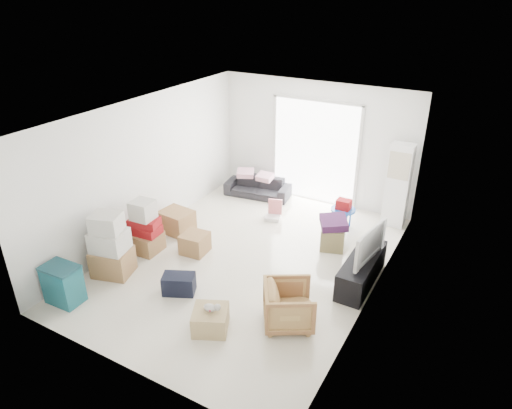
{
  "coord_description": "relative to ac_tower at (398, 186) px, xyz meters",
  "views": [
    {
      "loc": [
        3.56,
        -6.02,
        4.56
      ],
      "look_at": [
        0.07,
        0.2,
        1.05
      ],
      "focal_mm": 32.0,
      "sensor_mm": 36.0,
      "label": 1
    }
  ],
  "objects": [
    {
      "name": "sliding_door",
      "position": [
        -1.95,
        0.33,
        0.37
      ],
      "size": [
        2.1,
        0.04,
        2.33
      ],
      "color": "white",
      "rests_on": "room_shell"
    },
    {
      "name": "tv_console",
      "position": [
        0.05,
        -2.31,
        -0.63
      ],
      "size": [
        0.44,
        1.45,
        0.48
      ],
      "primitive_type": "cube",
      "color": "black",
      "rests_on": "room_shell"
    },
    {
      "name": "plush_bunny",
      "position": [
        -1.46,
        -4.48,
        -0.49
      ],
      "size": [
        0.26,
        0.15,
        0.13
      ],
      "rotation": [
        0.0,
        0.0,
        -0.28
      ],
      "color": "#B2ADA8",
      "rests_on": "wood_crate"
    },
    {
      "name": "television",
      "position": [
        0.05,
        -2.31,
        -0.33
      ],
      "size": [
        0.73,
        1.08,
        0.13
      ],
      "primitive_type": "imported",
      "rotation": [
        0.0,
        0.0,
        1.41
      ],
      "color": "black",
      "rests_on": "tv_console"
    },
    {
      "name": "loose_box",
      "position": [
        -2.93,
        -2.9,
        -0.69
      ],
      "size": [
        0.5,
        0.5,
        0.38
      ],
      "primitive_type": "cube",
      "rotation": [
        0.0,
        0.0,
        0.09
      ],
      "color": "#9B6C46",
      "rests_on": "room_shell"
    },
    {
      "name": "ac_tower",
      "position": [
        0.0,
        0.0,
        0.0
      ],
      "size": [
        0.45,
        0.3,
        1.75
      ],
      "primitive_type": "cube",
      "color": "white",
      "rests_on": "room_shell"
    },
    {
      "name": "pillow_right",
      "position": [
        -2.93,
        -0.18,
        -0.22
      ],
      "size": [
        0.37,
        0.3,
        0.13
      ],
      "primitive_type": "cube",
      "rotation": [
        0.0,
        0.0,
        -0.01
      ],
      "color": "#C690A1",
      "rests_on": "sofa"
    },
    {
      "name": "box_stack_c",
      "position": [
        -3.72,
        -2.43,
        -0.65
      ],
      "size": [
        0.66,
        0.57,
        0.45
      ],
      "rotation": [
        0.0,
        0.0,
        -0.08
      ],
      "color": "#9B6C46",
      "rests_on": "room_shell"
    },
    {
      "name": "ottoman",
      "position": [
        -0.76,
        -1.5,
        -0.66
      ],
      "size": [
        0.55,
        0.55,
        0.43
      ],
      "primitive_type": "cube",
      "rotation": [
        0.0,
        0.0,
        0.32
      ],
      "color": "olive",
      "rests_on": "room_shell"
    },
    {
      "name": "box_stack_a",
      "position": [
        -3.75,
        -4.14,
        -0.36
      ],
      "size": [
        0.75,
        0.68,
        1.15
      ],
      "rotation": [
        0.0,
        0.0,
        0.26
      ],
      "color": "#9B6C46",
      "rests_on": "room_shell"
    },
    {
      "name": "duffel_bag",
      "position": [
        -2.43,
        -4.02,
        -0.71
      ],
      "size": [
        0.59,
        0.5,
        0.33
      ],
      "primitive_type": "cube",
      "rotation": [
        0.0,
        0.0,
        0.45
      ],
      "color": "black",
      "rests_on": "room_shell"
    },
    {
      "name": "storage_bins",
      "position": [
        -3.85,
        -5.08,
        -0.55
      ],
      "size": [
        0.58,
        0.42,
        0.65
      ],
      "rotation": [
        0.0,
        0.0,
        0.04
      ],
      "color": "#13525D",
      "rests_on": "room_shell"
    },
    {
      "name": "wood_crate",
      "position": [
        -1.49,
        -4.49,
        -0.71
      ],
      "size": [
        0.66,
        0.66,
        0.33
      ],
      "primitive_type": "cube",
      "rotation": [
        0.0,
        0.0,
        0.45
      ],
      "color": "tan",
      "rests_on": "room_shell"
    },
    {
      "name": "sofa",
      "position": [
        -3.13,
        -0.15,
        -0.58
      ],
      "size": [
        1.56,
        0.65,
        0.59
      ],
      "primitive_type": "imported",
      "rotation": [
        0.0,
        0.0,
        0.14
      ],
      "color": "#29292E",
      "rests_on": "room_shell"
    },
    {
      "name": "kids_table",
      "position": [
        -0.87,
        -0.65,
        -0.43
      ],
      "size": [
        0.5,
        0.5,
        0.63
      ],
      "rotation": [
        0.0,
        0.0,
        -0.01
      ],
      "color": "blue",
      "rests_on": "room_shell"
    },
    {
      "name": "room_shell",
      "position": [
        -1.95,
        -2.65,
        0.48
      ],
      "size": [
        4.98,
        6.48,
        3.18
      ],
      "color": "beige",
      "rests_on": "ground"
    },
    {
      "name": "pillow_left",
      "position": [
        -3.43,
        -0.2,
        -0.23
      ],
      "size": [
        0.44,
        0.4,
        0.11
      ],
      "primitive_type": "cube",
      "rotation": [
        0.0,
        0.0,
        0.44
      ],
      "color": "#C690A1",
      "rests_on": "sofa"
    },
    {
      "name": "box_stack_b",
      "position": [
        -3.75,
        -3.3,
        -0.43
      ],
      "size": [
        0.6,
        0.52,
        1.03
      ],
      "rotation": [
        0.0,
        0.0,
        0.1
      ],
      "color": "#9B6C46",
      "rests_on": "room_shell"
    },
    {
      "name": "blanket",
      "position": [
        -0.76,
        -1.5,
        -0.37
      ],
      "size": [
        0.65,
        0.65,
        0.14
      ],
      "primitive_type": "cube",
      "rotation": [
        0.0,
        0.0,
        0.52
      ],
      "color": "#421C48",
      "rests_on": "ottoman"
    },
    {
      "name": "toy_walker",
      "position": [
        -2.28,
        -0.99,
        -0.76
      ],
      "size": [
        0.38,
        0.36,
        0.42
      ],
      "rotation": [
        0.0,
        0.0,
        0.31
      ],
      "color": "silver",
      "rests_on": "room_shell"
    },
    {
      "name": "armchair",
      "position": [
        -0.55,
        -3.84,
        -0.51
      ],
      "size": [
        0.93,
        0.94,
        0.72
      ],
      "primitive_type": "imported",
      "rotation": [
        0.0,
        0.0,
        2.11
      ],
      "color": "tan",
      "rests_on": "room_shell"
    }
  ]
}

